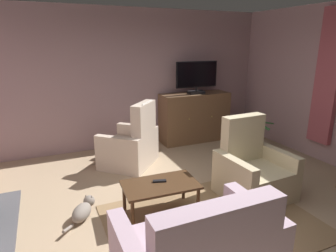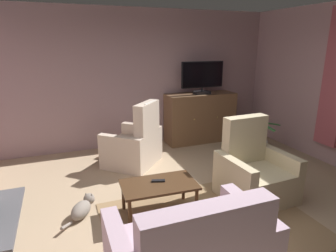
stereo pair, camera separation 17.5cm
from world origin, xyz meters
The scene contains 12 objects.
ground_plane centered at (0.00, 0.00, -0.02)m, with size 6.60×6.23×0.04m, color tan.
wall_back centered at (0.00, 2.87, 1.40)m, with size 6.60×0.10×2.79m, color gray.
curtain_panel_far centered at (2.94, 0.59, 1.54)m, with size 0.10×0.44×2.35m, color #A34C56.
rug_central centered at (0.10, -0.31, 0.01)m, with size 2.49×1.83×0.01m, color #8E704C.
tv_cabinet centered at (1.39, 2.52, 0.51)m, with size 1.52×0.55×1.07m.
television centered at (1.39, 2.46, 1.43)m, with size 0.95×0.20×0.68m.
coffee_table centered at (-0.41, 0.11, 0.37)m, with size 0.96×0.60×0.42m.
tv_remote centered at (-0.40, 0.16, 0.44)m, with size 0.17×0.05×0.02m, color black.
armchair_beside_cabinet centered at (0.98, 0.04, 0.35)m, with size 0.95×0.86×1.12m.
armchair_facing_sofa centered at (-0.29, 1.77, 0.36)m, with size 1.21×1.22×1.17m.
potted_plant_tall_palm_by_window centered at (2.11, 1.41, 0.17)m, with size 0.87×0.76×0.68m.
cat centered at (-1.34, 0.41, 0.10)m, with size 0.46×0.58×0.22m.
Camera 2 is at (-1.47, -2.99, 2.12)m, focal length 30.89 mm.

